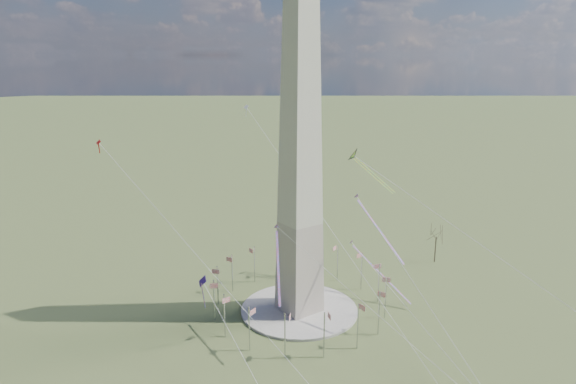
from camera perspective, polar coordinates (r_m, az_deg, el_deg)
ground at (r=163.04m, az=1.26°, el=-13.05°), size 2000.00×2000.00×0.00m
plaza at (r=162.86m, az=1.26°, el=-12.93°), size 36.00×36.00×0.80m
washington_monument at (r=146.76m, az=1.36°, el=3.71°), size 15.56×15.56×100.00m
flagpole_ring at (r=159.76m, az=1.27°, el=-10.75°), size 54.40×54.40×13.00m
tree_near at (r=202.06m, az=16.17°, el=-4.60°), size 8.80×8.80×15.39m
kite_delta_black at (r=177.40m, az=7.58°, el=3.78°), size 10.40×17.15×14.11m
kite_diamond_purple at (r=138.54m, az=-9.45°, el=-10.12°), size 2.25×3.33×9.85m
kite_streamer_left at (r=150.77m, az=9.33°, el=-2.99°), size 3.23×22.15×15.20m
kite_streamer_mid at (r=139.17m, az=-1.16°, el=-6.83°), size 12.65×18.92×14.83m
kite_streamer_right at (r=169.74m, az=9.19°, el=-7.79°), size 6.92×22.92×15.99m
kite_small_red at (r=154.68m, az=-20.30°, el=5.05°), size 1.02×1.69×3.95m
kite_small_white at (r=185.66m, az=-4.67°, el=9.28°), size 1.31×1.58×4.19m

